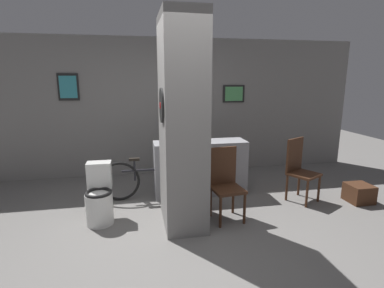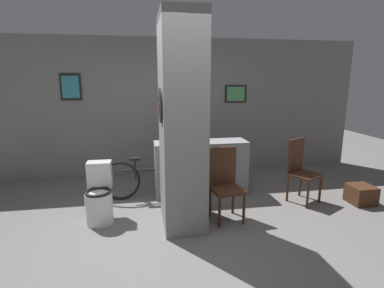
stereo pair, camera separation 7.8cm
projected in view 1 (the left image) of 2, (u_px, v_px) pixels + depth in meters
name	position (u px, v px, depth m)	size (l,w,h in m)	color
ground_plane	(179.00, 239.00, 3.53)	(14.00, 14.00, 0.00)	slate
wall_back	(158.00, 107.00, 5.77)	(8.00, 0.09, 2.60)	gray
pillar_center	(182.00, 124.00, 3.71)	(0.54, 0.91, 2.60)	gray
counter_shelf	(200.00, 168.00, 4.85)	(1.48, 0.44, 0.87)	gray
toilet	(99.00, 198.00, 3.90)	(0.35, 0.51, 0.77)	silver
chair_near_pillar	(225.00, 181.00, 3.97)	(0.44, 0.44, 0.96)	#422616
chair_by_doorway	(300.00, 168.00, 4.58)	(0.53, 0.53, 0.96)	#422616
bicycle	(150.00, 179.00, 4.67)	(1.55, 0.42, 0.67)	black
bottle_tall	(184.00, 136.00, 4.71)	(0.09, 0.09, 0.25)	#267233
floor_crate	(359.00, 193.00, 4.57)	(0.35, 0.35, 0.28)	#422616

